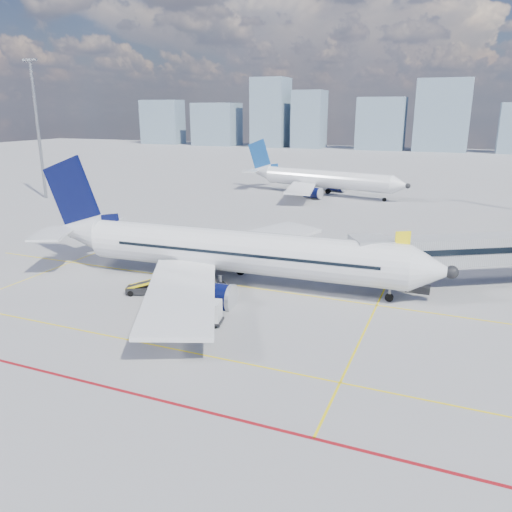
{
  "coord_description": "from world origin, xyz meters",
  "views": [
    {
      "loc": [
        19.69,
        -33.73,
        16.45
      ],
      "look_at": [
        3.52,
        5.58,
        4.0
      ],
      "focal_mm": 35.0,
      "sensor_mm": 36.0,
      "label": 1
    }
  ],
  "objects_px": {
    "main_aircraft": "(224,251)",
    "baggage_tug": "(196,320)",
    "ramp_worker": "(213,315)",
    "second_aircraft": "(320,179)",
    "cargo_dolly": "(200,311)",
    "belt_loader": "(149,288)"
  },
  "relations": [
    {
      "from": "baggage_tug",
      "to": "ramp_worker",
      "type": "height_order",
      "value": "ramp_worker"
    },
    {
      "from": "main_aircraft",
      "to": "second_aircraft",
      "type": "xyz_separation_m",
      "value": [
        -5.36,
        55.32,
        0.01
      ]
    },
    {
      "from": "cargo_dolly",
      "to": "ramp_worker",
      "type": "height_order",
      "value": "ramp_worker"
    },
    {
      "from": "second_aircraft",
      "to": "cargo_dolly",
      "type": "xyz_separation_m",
      "value": [
        8.06,
        -65.23,
        -2.15
      ]
    },
    {
      "from": "cargo_dolly",
      "to": "belt_loader",
      "type": "distance_m",
      "value": 8.65
    },
    {
      "from": "second_aircraft",
      "to": "ramp_worker",
      "type": "height_order",
      "value": "second_aircraft"
    },
    {
      "from": "cargo_dolly",
      "to": "second_aircraft",
      "type": "bearing_deg",
      "value": 84.47
    },
    {
      "from": "second_aircraft",
      "to": "baggage_tug",
      "type": "relative_size",
      "value": 16.98
    },
    {
      "from": "main_aircraft",
      "to": "cargo_dolly",
      "type": "distance_m",
      "value": 10.5
    },
    {
      "from": "main_aircraft",
      "to": "second_aircraft",
      "type": "height_order",
      "value": "main_aircraft"
    },
    {
      "from": "second_aircraft",
      "to": "ramp_worker",
      "type": "xyz_separation_m",
      "value": [
        9.25,
        -65.35,
        -2.23
      ]
    },
    {
      "from": "second_aircraft",
      "to": "ramp_worker",
      "type": "relative_size",
      "value": 17.82
    },
    {
      "from": "second_aircraft",
      "to": "ramp_worker",
      "type": "distance_m",
      "value": 66.04
    },
    {
      "from": "baggage_tug",
      "to": "belt_loader",
      "type": "xyz_separation_m",
      "value": [
        -7.64,
        4.9,
        -0.06
      ]
    },
    {
      "from": "second_aircraft",
      "to": "belt_loader",
      "type": "height_order",
      "value": "second_aircraft"
    },
    {
      "from": "main_aircraft",
      "to": "baggage_tug",
      "type": "height_order",
      "value": "main_aircraft"
    },
    {
      "from": "ramp_worker",
      "to": "second_aircraft",
      "type": "bearing_deg",
      "value": 29.65
    },
    {
      "from": "baggage_tug",
      "to": "belt_loader",
      "type": "bearing_deg",
      "value": 138.28
    },
    {
      "from": "main_aircraft",
      "to": "baggage_tug",
      "type": "relative_size",
      "value": 20.25
    },
    {
      "from": "main_aircraft",
      "to": "belt_loader",
      "type": "bearing_deg",
      "value": -132.92
    },
    {
      "from": "baggage_tug",
      "to": "ramp_worker",
      "type": "xyz_separation_m",
      "value": [
        1.14,
        0.65,
        0.35
      ]
    },
    {
      "from": "main_aircraft",
      "to": "ramp_worker",
      "type": "height_order",
      "value": "main_aircraft"
    }
  ]
}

